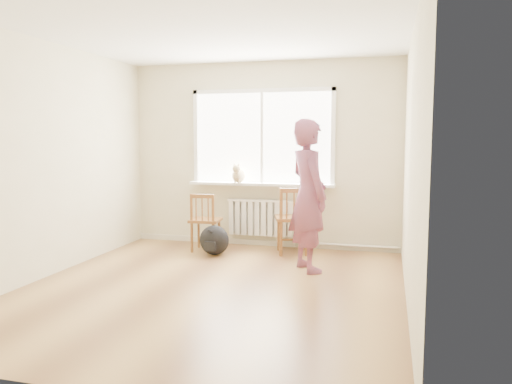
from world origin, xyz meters
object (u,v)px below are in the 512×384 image
Objects in this scene: person at (308,196)px; cat at (239,175)px; chair_right at (293,220)px; chair_left at (205,222)px; backpack at (214,240)px.

person is 4.14× the size of cat.
chair_right is 1.07m from cat.
chair_left is 0.35m from backpack.
cat is 1.06m from backpack.
chair_right is at bearing -18.44° from cat.
person is at bearing 95.61° from chair_right.
cat is at bearing 14.61° from person.
person is at bearing 154.39° from chair_left.
chair_left is at bearing 139.12° from backpack.
cat reaches higher than backpack.
chair_left is 1.88× the size of cat.
backpack is (-1.36, 0.45, -0.71)m from person.
chair_left is 1.25m from chair_right.
chair_left reaches higher than backpack.
person reaches higher than backpack.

